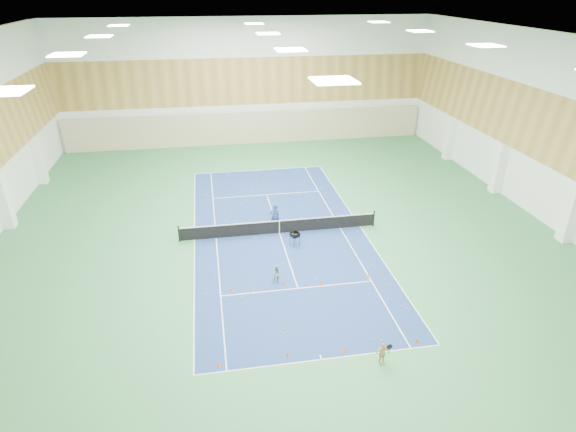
{
  "coord_description": "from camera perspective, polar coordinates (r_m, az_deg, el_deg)",
  "views": [
    {
      "loc": [
        -4.18,
        -27.46,
        14.8
      ],
      "look_at": [
        0.29,
        -1.6,
        2.0
      ],
      "focal_mm": 30.0,
      "sensor_mm": 36.0,
      "label": 1
    }
  ],
  "objects": [
    {
      "name": "cone_svc_a",
      "position": [
        25.99,
        -6.68,
        -8.65
      ],
      "size": [
        0.18,
        0.18,
        0.2
      ],
      "primitive_type": "cone",
      "color": "#DF420B",
      "rests_on": "ground"
    },
    {
      "name": "cone_base_d",
      "position": [
        23.37,
        15.0,
        -14.02
      ],
      "size": [
        0.19,
        0.19,
        0.21
      ],
      "primitive_type": "cone",
      "color": "red",
      "rests_on": "ground"
    },
    {
      "name": "cone_svc_d",
      "position": [
        27.25,
        9.44,
        -6.99
      ],
      "size": [
        0.22,
        0.22,
        0.24
      ],
      "primitive_type": "cone",
      "color": "orange",
      "rests_on": "ground"
    },
    {
      "name": "room_shell",
      "position": [
        29.13,
        -1.11,
        8.42
      ],
      "size": [
        36.0,
        40.0,
        12.0
      ],
      "primitive_type": null,
      "color": "white",
      "rests_on": "ground"
    },
    {
      "name": "cone_base_b",
      "position": [
        21.95,
        -0.05,
        -16.06
      ],
      "size": [
        0.17,
        0.17,
        0.19
      ],
      "primitive_type": "cone",
      "color": "#E6400C",
      "rests_on": "ground"
    },
    {
      "name": "ceiling_light_grid",
      "position": [
        27.92,
        -1.22,
        20.08
      ],
      "size": [
        21.4,
        25.4,
        0.06
      ],
      "primitive_type": null,
      "color": "white",
      "rests_on": "room_shell"
    },
    {
      "name": "cone_base_c",
      "position": [
        22.28,
        6.67,
        -15.43
      ],
      "size": [
        0.21,
        0.21,
        0.23
      ],
      "primitive_type": "cone",
      "color": "#F25B0C",
      "rests_on": "ground"
    },
    {
      "name": "tennis_net",
      "position": [
        31.21,
        -1.03,
        -1.17
      ],
      "size": [
        12.8,
        0.1,
        1.1
      ],
      "primitive_type": null,
      "color": "black",
      "rests_on": "ground"
    },
    {
      "name": "tennis_balls_scatter",
      "position": [
        31.45,
        -1.02,
        -1.98
      ],
      "size": [
        10.57,
        22.77,
        0.07
      ],
      "primitive_type": null,
      "color": "#B5D724",
      "rests_on": "ground"
    },
    {
      "name": "wood_cladding",
      "position": [
        28.59,
        -1.15,
        12.24
      ],
      "size": [
        36.0,
        40.0,
        8.0
      ],
      "primitive_type": null,
      "color": "#B28842",
      "rests_on": "room_shell"
    },
    {
      "name": "child_court",
      "position": [
        26.27,
        -1.27,
        -6.9
      ],
      "size": [
        0.55,
        0.45,
        1.07
      ],
      "primitive_type": "imported",
      "rotation": [
        0.0,
        0.0,
        0.08
      ],
      "color": "gray",
      "rests_on": "ground"
    },
    {
      "name": "ground",
      "position": [
        31.47,
        -1.02,
        -2.06
      ],
      "size": [
        40.0,
        40.0,
        0.0
      ],
      "primitive_type": "plane",
      "color": "#327644",
      "rests_on": "ground"
    },
    {
      "name": "ball_cart",
      "position": [
        29.88,
        0.82,
        -2.71
      ],
      "size": [
        0.68,
        0.68,
        0.89
      ],
      "primitive_type": null,
      "rotation": [
        0.0,
        0.0,
        0.4
      ],
      "color": "black",
      "rests_on": "ground"
    },
    {
      "name": "back_curtain",
      "position": [
        49.19,
        -4.65,
        10.35
      ],
      "size": [
        35.4,
        0.16,
        3.2
      ],
      "primitive_type": "cube",
      "color": "#C6B793",
      "rests_on": "ground"
    },
    {
      "name": "coach",
      "position": [
        31.81,
        -1.58,
        0.02
      ],
      "size": [
        0.68,
        0.5,
        1.74
      ],
      "primitive_type": "imported",
      "rotation": [
        0.0,
        0.0,
        3.27
      ],
      "color": "navy",
      "rests_on": "ground"
    },
    {
      "name": "cone_svc_c",
      "position": [
        26.34,
        3.9,
        -7.95
      ],
      "size": [
        0.21,
        0.21,
        0.23
      ],
      "primitive_type": "cone",
      "color": "#D8450B",
      "rests_on": "ground"
    },
    {
      "name": "cone_svc_b",
      "position": [
        26.38,
        -0.4,
        -7.86
      ],
      "size": [
        0.19,
        0.19,
        0.2
      ],
      "primitive_type": "cone",
      "color": "#FF500D",
      "rests_on": "ground"
    },
    {
      "name": "court_surface",
      "position": [
        31.47,
        -1.02,
        -2.05
      ],
      "size": [
        10.97,
        23.77,
        0.01
      ],
      "primitive_type": "cube",
      "color": "navy",
      "rests_on": "ground"
    },
    {
      "name": "child_apron",
      "position": [
        21.66,
        11.09,
        -15.71
      ],
      "size": [
        0.68,
        0.35,
        1.12
      ],
      "primitive_type": "imported",
      "rotation": [
        0.0,
        0.0,
        0.12
      ],
      "color": "tan",
      "rests_on": "ground"
    },
    {
      "name": "cone_base_a",
      "position": [
        21.69,
        -8.22,
        -16.99
      ],
      "size": [
        0.19,
        0.19,
        0.21
      ],
      "primitive_type": "cone",
      "color": "#FF5A0D",
      "rests_on": "ground"
    }
  ]
}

